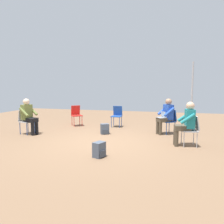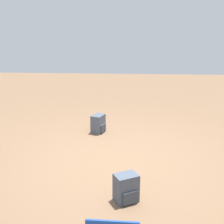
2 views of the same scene
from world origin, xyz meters
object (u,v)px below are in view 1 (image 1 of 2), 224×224
backpack_near_laptop_user (105,130)px  chair_north (26,120)px  person_with_laptop (166,114)px  chair_northeast (76,114)px  person_in_teal (186,121)px  chair_east (117,115)px  person_in_olive (29,114)px  chair_southeast (170,120)px  backpack_by_empty_chair (99,150)px  chair_south (192,129)px

backpack_near_laptop_user → chair_north: bearing=104.0°
chair_north → person_with_laptop: 4.90m
chair_northeast → person_with_laptop: person_with_laptop is taller
chair_north → person_in_teal: person_in_teal is taller
chair_east → person_in_olive: size_ratio=0.69×
chair_north → chair_southeast: 5.06m
chair_north → chair_east: (2.17, -2.76, 0.00)m
chair_east → backpack_by_empty_chair: chair_east is taller
person_in_teal → chair_southeast: bearing=7.1°
chair_north → chair_south: 5.48m
chair_southeast → chair_north: bearing=70.7°
chair_south → person_in_teal: size_ratio=0.69×
person_with_laptop → person_in_olive: bearing=70.9°
person_in_olive → person_in_teal: bearing=101.5°
person_in_olive → backpack_by_empty_chair: (-1.72, -3.13, -0.54)m
person_with_laptop → person_in_teal: 1.55m
chair_southeast → chair_south: same height
chair_south → backpack_near_laptop_user: size_ratio=2.36×
chair_northeast → backpack_by_empty_chair: chair_northeast is taller
person_in_olive → backpack_near_laptop_user: size_ratio=3.44×
chair_southeast → person_in_teal: (-1.53, -0.44, 0.20)m
chair_north → backpack_by_empty_chair: bearing=75.2°
chair_southeast → chair_northeast: bearing=46.2°
chair_north → backpack_near_laptop_user: size_ratio=2.36×
backpack_near_laptop_user → backpack_by_empty_chair: (-2.43, -0.60, 0.00)m
chair_east → chair_south: bearing=140.9°
backpack_by_empty_chair → chair_east: bearing=7.7°
chair_southeast → person_in_teal: person_in_teal is taller
chair_northeast → person_with_laptop: 3.77m
chair_northeast → chair_east: 1.73m
backpack_by_empty_chair → chair_north: bearing=61.9°
chair_south → person_in_olive: bearing=79.6°
person_with_laptop → backpack_by_empty_chair: (-2.99, 1.45, -0.53)m
chair_northeast → chair_east: (0.22, -1.72, 0.00)m
person_with_laptop → backpack_near_laptop_user: (-0.56, 2.05, -0.53)m
person_with_laptop → person_in_olive: 4.75m
chair_northeast → person_in_teal: bearing=113.6°
chair_east → chair_south: (-2.35, -2.72, 0.00)m
backpack_near_laptop_user → chair_northeast: bearing=52.1°
chair_east → chair_southeast: 2.28m
person_with_laptop → backpack_near_laptop_user: 2.19m
chair_east → person_with_laptop: bearing=156.4°
backpack_near_laptop_user → chair_south: bearing=-106.9°
chair_north → chair_south: size_ratio=1.00×
chair_north → chair_northeast: (1.95, -1.04, 0.00)m
chair_northeast → person_in_olive: (-1.99, 0.88, 0.20)m
chair_northeast → chair_south: same height
chair_east → person_in_teal: 3.49m
chair_north → person_in_teal: size_ratio=0.69×
chair_northeast → chair_south: bearing=114.8°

